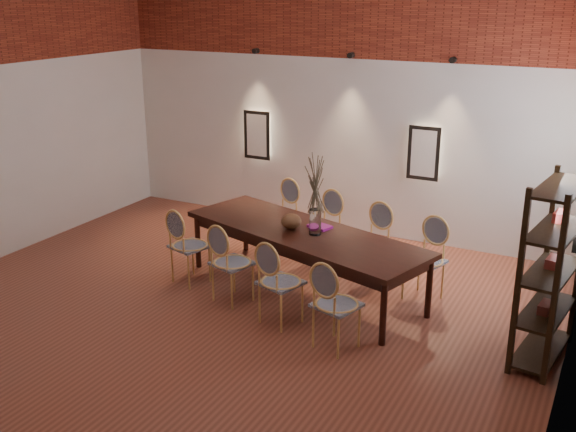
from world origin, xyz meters
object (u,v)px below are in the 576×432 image
at_px(dining_table, 304,261).
at_px(chair_near_a, 190,246).
at_px(chair_near_d, 337,305).
at_px(chair_near_b, 232,263).
at_px(chair_far_c, 370,244).
at_px(chair_near_c, 281,282).
at_px(vase, 315,222).
at_px(chair_far_b, 322,229).
at_px(book, 320,226).
at_px(chair_far_d, 424,261).
at_px(chair_far_a, 280,216).
at_px(bowl, 291,221).
at_px(shelving_rack, 551,272).

relative_size(dining_table, chair_near_a, 3.27).
bearing_deg(chair_near_d, chair_near_b, 180.00).
xyz_separation_m(chair_near_a, chair_near_b, (0.74, -0.22, 0.00)).
bearing_deg(chair_far_c, chair_near_d, 116.40).
bearing_deg(chair_near_c, vase, 105.32).
xyz_separation_m(chair_far_b, book, (0.27, -0.67, 0.30)).
distance_m(chair_far_d, book, 1.26).
relative_size(chair_near_b, chair_far_a, 1.00).
bearing_deg(book, chair_near_b, -130.94).
height_order(dining_table, chair_far_b, chair_far_b).
height_order(chair_near_b, chair_far_a, same).
relative_size(bowl, book, 0.92).
height_order(chair_near_a, chair_far_d, same).
height_order(chair_near_d, chair_far_a, same).
relative_size(dining_table, vase, 10.25).
bearing_deg(book, chair_near_a, -157.54).
bearing_deg(chair_far_a, chair_near_b, 116.40).
relative_size(chair_far_d, vase, 3.13).
bearing_deg(chair_far_b, chair_far_d, -180.00).
xyz_separation_m(chair_far_b, shelving_rack, (2.88, -1.17, 0.43)).
distance_m(chair_near_c, chair_far_d, 1.73).
height_order(vase, shelving_rack, shelving_rack).
relative_size(chair_near_c, bowl, 3.92).
distance_m(chair_near_b, chair_far_a, 1.73).
bearing_deg(dining_table, chair_far_c, 63.60).
bearing_deg(chair_far_b, vase, 125.71).
height_order(dining_table, bowl, bowl).
bearing_deg(chair_near_d, chair_far_d, 90.00).
xyz_separation_m(chair_near_b, chair_near_c, (0.74, -0.22, 0.00)).
xyz_separation_m(chair_far_d, shelving_rack, (1.40, -0.74, 0.43)).
height_order(chair_far_b, vase, vase).
distance_m(dining_table, shelving_rack, 2.80).
distance_m(chair_far_a, chair_far_c, 1.54).
height_order(dining_table, chair_near_c, chair_near_c).
xyz_separation_m(chair_near_a, chair_far_a, (0.44, 1.48, 0.00)).
height_order(dining_table, chair_far_c, chair_far_c).
bearing_deg(dining_table, shelving_rack, 9.73).
bearing_deg(chair_near_a, chair_far_a, 90.00).
bearing_deg(chair_far_b, bowl, 105.60).
relative_size(dining_table, chair_far_a, 3.27).
xyz_separation_m(chair_far_b, chair_far_c, (0.74, -0.22, 0.00)).
bearing_deg(shelving_rack, dining_table, -179.27).
distance_m(dining_table, bowl, 0.49).
relative_size(chair_far_d, bowl, 3.92).
bearing_deg(shelving_rack, chair_far_c, 163.40).
bearing_deg(vase, dining_table, 163.52).
height_order(dining_table, chair_near_d, chair_near_d).
xyz_separation_m(chair_far_c, vase, (-0.42, -0.68, 0.43)).
xyz_separation_m(chair_far_d, bowl, (-1.49, -0.42, 0.37)).
bearing_deg(shelving_rack, chair_far_b, 165.28).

